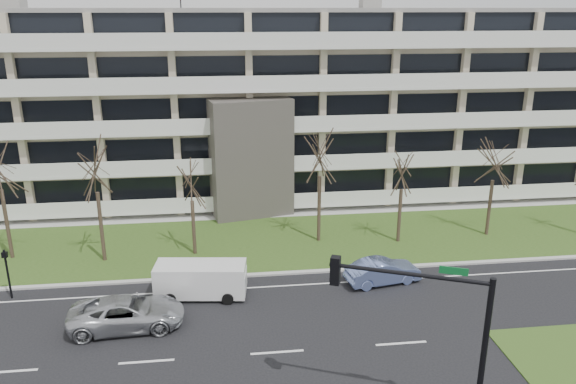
{
  "coord_description": "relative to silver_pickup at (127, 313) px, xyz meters",
  "views": [
    {
      "loc": [
        -2.25,
        -22.47,
        15.4
      ],
      "look_at": [
        1.74,
        10.0,
        4.56
      ],
      "focal_mm": 35.0,
      "sensor_mm": 36.0,
      "label": 1
    }
  ],
  "objects": [
    {
      "name": "white_van",
      "position": [
        3.67,
        2.76,
        0.37
      ],
      "size": [
        5.17,
        2.51,
        1.93
      ],
      "rotation": [
        0.0,
        0.0,
        -0.12
      ],
      "color": "white",
      "rests_on": "ground"
    },
    {
      "name": "blue_sedan",
      "position": [
        14.1,
        3.1,
        -0.06
      ],
      "size": [
        4.61,
        2.32,
        1.45
      ],
      "primitive_type": "imported",
      "rotation": [
        0.0,
        0.0,
        1.76
      ],
      "color": "#778CCE",
      "rests_on": "ground"
    },
    {
      "name": "silver_pickup",
      "position": [
        0.0,
        0.0,
        0.0
      ],
      "size": [
        5.81,
        2.93,
        1.58
      ],
      "primitive_type": "imported",
      "rotation": [
        0.0,
        0.0,
        1.63
      ],
      "color": "silver",
      "rests_on": "ground"
    },
    {
      "name": "sidewalk",
      "position": [
        7.25,
        15.38,
        -0.75
      ],
      "size": [
        90.0,
        2.0,
        0.08
      ],
      "primitive_type": "cube",
      "color": "#B2B2AD",
      "rests_on": "ground"
    },
    {
      "name": "tree_4",
      "position": [
        11.45,
        9.61,
        5.7
      ],
      "size": [
        4.17,
        4.17,
        8.34
      ],
      "color": "#382B21",
      "rests_on": "ground"
    },
    {
      "name": "tree_6",
      "position": [
        23.45,
        9.23,
        4.84
      ],
      "size": [
        3.62,
        3.62,
        7.24
      ],
      "color": "#382B21",
      "rests_on": "ground"
    },
    {
      "name": "ground",
      "position": [
        7.25,
        -3.12,
        -0.79
      ],
      "size": [
        160.0,
        160.0,
        0.0
      ],
      "primitive_type": "plane",
      "color": "black",
      "rests_on": "ground"
    },
    {
      "name": "traffic_signal",
      "position": [
        12.29,
        -8.58,
        3.63
      ],
      "size": [
        5.47,
        2.57,
        6.82
      ],
      "rotation": [
        0.0,
        0.0,
        -0.4
      ],
      "color": "black",
      "rests_on": "ground"
    },
    {
      "name": "tree_2",
      "position": [
        -2.62,
        8.16,
        5.59
      ],
      "size": [
        4.1,
        4.1,
        8.2
      ],
      "color": "#382B21",
      "rests_on": "ground"
    },
    {
      "name": "grass_verge",
      "position": [
        7.25,
        9.88,
        -0.76
      ],
      "size": [
        90.0,
        10.0,
        0.06
      ],
      "primitive_type": "cube",
      "color": "#2E4B19",
      "rests_on": "ground"
    },
    {
      "name": "pedestrian_signal",
      "position": [
        -6.86,
        3.82,
        1.07
      ],
      "size": [
        0.3,
        0.25,
        2.92
      ],
      "rotation": [
        0.0,
        0.0,
        -0.14
      ],
      "color": "black",
      "rests_on": "ground"
    },
    {
      "name": "apartment_building",
      "position": [
        7.24,
        22.2,
        6.83
      ],
      "size": [
        60.5,
        15.1,
        18.75
      ],
      "color": "beige",
      "rests_on": "ground"
    },
    {
      "name": "tree_3",
      "position": [
        3.05,
        8.49,
        4.3
      ],
      "size": [
        3.27,
        3.27,
        6.55
      ],
      "color": "#382B21",
      "rests_on": "ground"
    },
    {
      "name": "tree_5",
      "position": [
        16.85,
        8.82,
        4.46
      ],
      "size": [
        3.38,
        3.38,
        6.76
      ],
      "color": "#382B21",
      "rests_on": "ground"
    },
    {
      "name": "curb",
      "position": [
        7.25,
        4.88,
        -0.73
      ],
      "size": [
        90.0,
        0.35,
        0.12
      ],
      "primitive_type": "cube",
      "color": "#B2B2AD",
      "rests_on": "ground"
    },
    {
      "name": "lane_edge_line",
      "position": [
        7.25,
        3.38,
        -0.78
      ],
      "size": [
        90.0,
        0.12,
        0.01
      ],
      "primitive_type": "cube",
      "color": "white",
      "rests_on": "ground"
    }
  ]
}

